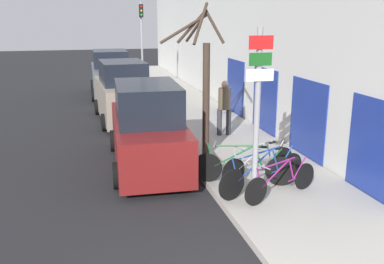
% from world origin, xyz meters
% --- Properties ---
extents(ground_plane, '(80.00, 80.00, 0.00)m').
position_xyz_m(ground_plane, '(0.00, 11.20, 0.00)').
color(ground_plane, black).
extents(sidewalk_curb, '(3.20, 32.00, 0.15)m').
position_xyz_m(sidewalk_curb, '(2.60, 14.00, 0.07)').
color(sidewalk_curb, '#ADA89E').
rests_on(sidewalk_curb, ground).
extents(building_facade, '(0.23, 32.00, 6.50)m').
position_xyz_m(building_facade, '(4.35, 13.93, 3.23)').
color(building_facade, silver).
rests_on(building_facade, ground).
extents(signpost, '(0.56, 0.13, 3.56)m').
position_xyz_m(signpost, '(1.60, 3.67, 2.09)').
color(signpost, '#939399').
rests_on(signpost, sidewalk_curb).
extents(bicycle_0, '(1.96, 0.82, 0.83)m').
position_xyz_m(bicycle_0, '(2.32, 3.89, 0.51)').
color(bicycle_0, black).
rests_on(bicycle_0, sidewalk_curb).
extents(bicycle_1, '(2.37, 0.96, 0.94)m').
position_xyz_m(bicycle_1, '(2.09, 4.33, 0.55)').
color(bicycle_1, black).
rests_on(bicycle_1, sidewalk_curb).
extents(bicycle_2, '(2.20, 0.95, 0.96)m').
position_xyz_m(bicycle_2, '(1.81, 4.80, 0.56)').
color(bicycle_2, black).
rests_on(bicycle_2, sidewalk_curb).
extents(bicycle_3, '(2.09, 0.79, 0.89)m').
position_xyz_m(bicycle_3, '(2.28, 5.01, 0.53)').
color(bicycle_3, black).
rests_on(bicycle_3, sidewalk_curb).
extents(parked_car_0, '(2.12, 4.86, 2.25)m').
position_xyz_m(parked_car_0, '(-0.07, 7.00, 1.01)').
color(parked_car_0, maroon).
rests_on(parked_car_0, ground).
extents(parked_car_1, '(2.12, 4.58, 2.30)m').
position_xyz_m(parked_car_1, '(-0.20, 12.41, 1.05)').
color(parked_car_1, gray).
rests_on(parked_car_1, ground).
extents(parked_car_2, '(2.05, 4.49, 2.31)m').
position_xyz_m(parked_car_2, '(-0.28, 18.02, 1.06)').
color(parked_car_2, '#51565B').
rests_on(parked_car_2, ground).
extents(pedestrian_near, '(0.47, 0.40, 1.78)m').
position_xyz_m(pedestrian_near, '(2.72, 8.96, 1.18)').
color(pedestrian_near, '#333338').
rests_on(pedestrian_near, sidewalk_curb).
extents(street_tree, '(1.63, 1.72, 4.11)m').
position_xyz_m(street_tree, '(1.47, 7.02, 2.16)').
color(street_tree, '#3D2D23').
rests_on(street_tree, sidewalk_curb).
extents(traffic_light, '(0.20, 0.30, 4.50)m').
position_xyz_m(traffic_light, '(1.43, 18.54, 3.03)').
color(traffic_light, '#939399').
rests_on(traffic_light, sidewalk_curb).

